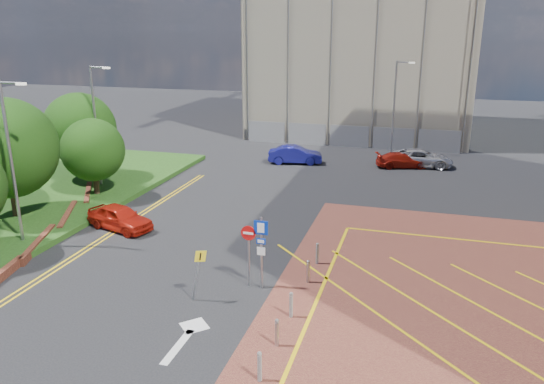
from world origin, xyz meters
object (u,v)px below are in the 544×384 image
at_px(tree_b, 6,148).
at_px(lamp_left_near, 12,157).
at_px(lamp_back, 395,105).
at_px(car_blue_back, 295,155).
at_px(car_red_left, 120,217).
at_px(tree_d, 80,129).
at_px(lamp_left_far, 96,121).
at_px(car_silver_back, 421,158).
at_px(tree_c, 93,150).
at_px(warning_sign, 198,269).
at_px(sign_cluster, 256,245).
at_px(car_red_back, 402,160).

distance_m(tree_b, lamp_left_near, 4.32).
height_order(lamp_back, car_blue_back, lamp_back).
distance_m(lamp_left_near, car_red_left, 6.27).
distance_m(tree_d, car_red_left, 11.12).
height_order(lamp_left_far, car_silver_back, lamp_left_far).
distance_m(tree_b, lamp_back, 30.21).
bearing_deg(lamp_back, tree_c, -134.32).
xyz_separation_m(tree_d, warning_sign, (14.92, -13.80, -2.44)).
xyz_separation_m(tree_b, warning_sign, (13.92, -5.80, -2.81)).
relative_size(sign_cluster, car_red_back, 0.79).
bearing_deg(car_blue_back, tree_c, 129.51).
relative_size(tree_d, car_silver_back, 1.23).
bearing_deg(car_blue_back, lamp_left_far, 122.10).
height_order(car_blue_back, car_red_back, car_blue_back).
distance_m(car_red_left, car_blue_back, 18.03).
bearing_deg(warning_sign, car_red_back, 74.61).
height_order(lamp_left_far, warning_sign, lamp_left_far).
bearing_deg(car_red_left, tree_c, 61.64).
distance_m(lamp_left_far, car_red_left, 9.40).
bearing_deg(lamp_left_far, car_red_back, 30.68).
distance_m(tree_b, tree_c, 5.49).
xyz_separation_m(lamp_back, car_red_back, (1.06, -4.40, -3.77)).
xyz_separation_m(car_red_back, car_silver_back, (1.43, 0.72, 0.10)).
bearing_deg(tree_d, tree_b, -82.87).
distance_m(tree_b, car_red_left, 7.42).
relative_size(warning_sign, car_red_left, 0.56).
height_order(tree_b, warning_sign, tree_b).
distance_m(tree_d, lamp_left_far, 2.44).
relative_size(lamp_left_far, car_red_back, 1.98).
distance_m(tree_c, car_red_back, 23.22).
bearing_deg(car_silver_back, lamp_back, 30.26).
relative_size(tree_c, sign_cluster, 1.53).
height_order(warning_sign, car_red_back, warning_sign).
distance_m(warning_sign, car_blue_back, 23.42).
distance_m(lamp_left_far, car_blue_back, 15.82).
xyz_separation_m(tree_d, sign_cluster, (16.80, -12.02, -1.92)).
distance_m(lamp_back, car_blue_back, 9.87).
bearing_deg(lamp_left_near, sign_cluster, -4.56).
distance_m(tree_d, lamp_back, 25.47).
relative_size(lamp_left_far, car_silver_back, 1.62).
xyz_separation_m(tree_c, lamp_left_near, (1.08, -8.00, 1.47)).
xyz_separation_m(tree_c, car_blue_back, (10.20, 12.54, -2.48)).
xyz_separation_m(lamp_left_near, car_blue_back, (9.12, 20.54, -3.94)).
xyz_separation_m(lamp_left_near, sign_cluster, (12.72, -1.02, -2.71)).
height_order(tree_d, warning_sign, tree_d).
distance_m(tree_c, warning_sign, 16.18).
bearing_deg(lamp_left_far, warning_sign, -44.92).
distance_m(tree_c, car_red_left, 6.88).
relative_size(lamp_left_near, car_red_left, 2.00).
bearing_deg(tree_d, car_red_left, -45.24).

